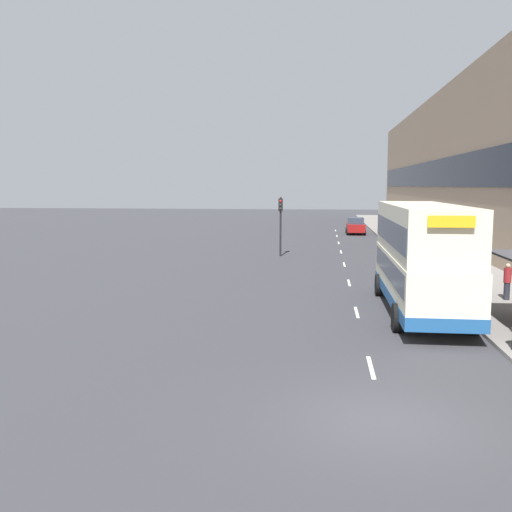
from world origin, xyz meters
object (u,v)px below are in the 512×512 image
(pedestrian_2, at_px, (507,281))
(traffic_light_far_kerb, at_px, (281,216))
(double_decker_bus_near, at_px, (421,256))
(pedestrian_3, at_px, (475,282))
(pedestrian_at_shelter, at_px, (469,285))
(car_0, at_px, (356,226))

(pedestrian_2, height_order, traffic_light_far_kerb, traffic_light_far_kerb)
(double_decker_bus_near, xyz_separation_m, pedestrian_3, (2.56, 1.84, -1.32))
(pedestrian_2, bearing_deg, pedestrian_3, -158.62)
(pedestrian_at_shelter, distance_m, traffic_light_far_kerb, 19.36)
(car_0, distance_m, pedestrian_3, 35.35)
(car_0, distance_m, traffic_light_far_kerb, 20.56)
(double_decker_bus_near, height_order, pedestrian_at_shelter, double_decker_bus_near)
(pedestrian_at_shelter, height_order, pedestrian_3, pedestrian_at_shelter)
(double_decker_bus_near, distance_m, traffic_light_far_kerb, 18.91)
(pedestrian_2, bearing_deg, double_decker_bus_near, -149.06)
(pedestrian_at_shelter, xyz_separation_m, pedestrian_2, (2.05, 1.93, -0.13))
(double_decker_bus_near, relative_size, traffic_light_far_kerb, 2.41)
(pedestrian_2, distance_m, traffic_light_far_kerb, 18.80)
(pedestrian_2, relative_size, traffic_light_far_kerb, 0.38)
(pedestrian_2, xyz_separation_m, pedestrian_3, (-1.48, -0.58, 0.01))
(pedestrian_at_shelter, xyz_separation_m, traffic_light_far_kerb, (-8.87, 17.12, 1.78))
(car_0, height_order, pedestrian_at_shelter, pedestrian_at_shelter)
(car_0, bearing_deg, pedestrian_at_shelter, -86.10)
(double_decker_bus_near, height_order, pedestrian_3, double_decker_bus_near)
(pedestrian_3, relative_size, traffic_light_far_kerb, 0.38)
(pedestrian_2, bearing_deg, traffic_light_far_kerb, 125.72)
(double_decker_bus_near, bearing_deg, pedestrian_3, 35.76)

